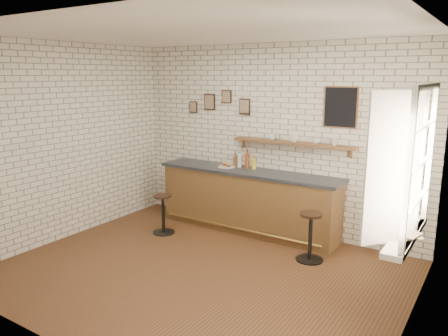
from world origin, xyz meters
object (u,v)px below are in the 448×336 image
(ciabatta_sandwich, at_px, (227,164))
(shelf_cup_a, at_px, (272,137))
(shelf_cup_b, at_px, (294,139))
(book_lower, at_px, (402,235))
(shelf_cup_c, at_px, (316,141))
(bitters_bottle_amber, at_px, (247,161))
(bar_stool_left, at_px, (163,213))
(bitters_bottle_brown, at_px, (235,161))
(book_upper, at_px, (402,233))
(bar_counter, at_px, (248,200))
(sandwich_plate, at_px, (227,167))
(bitters_bottle_white, at_px, (239,161))
(bar_stool_right, at_px, (310,235))
(shelf_cup_d, at_px, (335,143))
(condiment_bottle_yellow, at_px, (254,164))

(ciabatta_sandwich, height_order, shelf_cup_a, shelf_cup_a)
(shelf_cup_b, xyz_separation_m, book_lower, (1.95, -1.71, -0.61))
(shelf_cup_c, bearing_deg, book_lower, -122.16)
(bitters_bottle_amber, xyz_separation_m, book_lower, (2.73, -1.63, -0.20))
(bar_stool_left, height_order, shelf_cup_a, shelf_cup_a)
(ciabatta_sandwich, distance_m, bar_stool_left, 1.31)
(bitters_bottle_brown, height_order, book_upper, bitters_bottle_brown)
(bar_counter, relative_size, sandwich_plate, 11.07)
(shelf_cup_a, bearing_deg, bar_counter, -144.89)
(ciabatta_sandwich, bearing_deg, sandwich_plate, -180.00)
(bitters_bottle_white, height_order, book_upper, bitters_bottle_white)
(bitters_bottle_amber, relative_size, book_lower, 1.27)
(book_lower, bearing_deg, bitters_bottle_brown, 129.04)
(book_lower, relative_size, book_upper, 1.10)
(bar_counter, relative_size, bitters_bottle_brown, 13.64)
(bar_stool_left, xyz_separation_m, book_lower, (3.71, -0.65, 0.60))
(bitters_bottle_amber, distance_m, book_lower, 3.19)
(bitters_bottle_amber, relative_size, bar_stool_right, 0.46)
(bitters_bottle_brown, distance_m, shelf_cup_b, 1.11)
(bar_stool_right, relative_size, shelf_cup_d, 7.10)
(sandwich_plate, xyz_separation_m, shelf_cup_b, (1.11, 0.18, 0.53))
(bitters_bottle_brown, bearing_deg, condiment_bottle_yellow, 0.00)
(bitters_bottle_brown, distance_m, bitters_bottle_amber, 0.23)
(bitters_bottle_white, relative_size, shelf_cup_a, 2.16)
(sandwich_plate, distance_m, shelf_cup_b, 1.25)
(bitters_bottle_white, height_order, bar_stool_right, bitters_bottle_white)
(shelf_cup_c, relative_size, book_upper, 0.50)
(shelf_cup_a, bearing_deg, book_upper, -33.25)
(book_upper, bearing_deg, shelf_cup_b, 152.08)
(bitters_bottle_brown, xyz_separation_m, bar_stool_left, (-0.75, -0.98, -0.76))
(bar_stool_left, distance_m, book_upper, 3.82)
(ciabatta_sandwich, height_order, shelf_cup_b, shelf_cup_b)
(bitters_bottle_amber, relative_size, bar_stool_left, 0.49)
(bitters_bottle_brown, xyz_separation_m, shelf_cup_b, (1.01, 0.08, 0.45))
(book_lower, bearing_deg, shelf_cup_a, 121.59)
(shelf_cup_d, xyz_separation_m, book_upper, (1.32, -1.70, -0.58))
(bitters_bottle_brown, bearing_deg, ciabatta_sandwich, -133.51)
(bitters_bottle_amber, bearing_deg, shelf_cup_b, 5.60)
(ciabatta_sandwich, bearing_deg, bar_stool_left, -126.88)
(bar_stool_left, distance_m, book_lower, 3.82)
(bar_stool_right, distance_m, shelf_cup_a, 1.73)
(book_lower, bearing_deg, sandwich_plate, 131.38)
(bitters_bottle_brown, height_order, bitters_bottle_amber, bitters_bottle_amber)
(bar_stool_left, distance_m, shelf_cup_a, 2.12)
(bar_counter, xyz_separation_m, book_upper, (2.64, -1.50, 0.45))
(condiment_bottle_yellow, height_order, bar_stool_right, condiment_bottle_yellow)
(bitters_bottle_amber, bearing_deg, bitters_bottle_white, -180.00)
(shelf_cup_a, distance_m, book_lower, 2.95)
(bitters_bottle_brown, bearing_deg, book_lower, -28.86)
(sandwich_plate, relative_size, bitters_bottle_white, 1.10)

